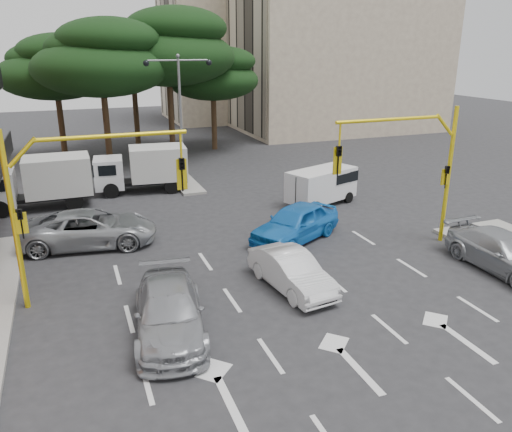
{
  "coord_description": "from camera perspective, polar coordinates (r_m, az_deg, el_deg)",
  "views": [
    {
      "loc": [
        -6.7,
        -14.71,
        8.36
      ],
      "look_at": [
        0.33,
        3.78,
        1.6
      ],
      "focal_mm": 35.0,
      "sensor_mm": 36.0,
      "label": 1
    }
  ],
  "objects": [
    {
      "name": "ground",
      "position": [
        18.2,
        3.3,
        -8.51
      ],
      "size": [
        120.0,
        120.0,
        0.0
      ],
      "primitive_type": "plane",
      "color": "#28282B",
      "rests_on": "ground"
    },
    {
      "name": "median_strip",
      "position": [
        32.5,
        -8.24,
        3.9
      ],
      "size": [
        1.4,
        6.0,
        0.15
      ],
      "primitive_type": "cube",
      "color": "gray",
      "rests_on": "ground"
    },
    {
      "name": "apartment_beige_near",
      "position": [
        53.79,
        9.45,
        19.69
      ],
      "size": [
        20.2,
        12.15,
        18.7
      ],
      "color": "tan",
      "rests_on": "ground"
    },
    {
      "name": "apartment_beige_far",
      "position": [
        61.91,
        -2.44,
        18.84
      ],
      "size": [
        16.2,
        12.15,
        16.7
      ],
      "color": "tan",
      "rests_on": "ground"
    },
    {
      "name": "pine_left_near",
      "position": [
        36.78,
        -17.28,
        16.89
      ],
      "size": [
        9.15,
        9.15,
        10.23
      ],
      "color": "#382616",
      "rests_on": "ground"
    },
    {
      "name": "pine_center",
      "position": [
        39.44,
        -9.99,
        18.51
      ],
      "size": [
        9.98,
        9.98,
        11.16
      ],
      "color": "#382616",
      "rests_on": "ground"
    },
    {
      "name": "pine_left_far",
      "position": [
        40.69,
        -21.98,
        15.53
      ],
      "size": [
        8.32,
        8.32,
        9.3
      ],
      "color": "#382616",
      "rests_on": "ground"
    },
    {
      "name": "pine_right",
      "position": [
        42.39,
        -4.87,
        15.91
      ],
      "size": [
        7.49,
        7.49,
        8.37
      ],
      "color": "#382616",
      "rests_on": "ground"
    },
    {
      "name": "pine_back",
      "position": [
        44.05,
        -13.95,
        17.36
      ],
      "size": [
        9.15,
        9.15,
        10.23
      ],
      "color": "#382616",
      "rests_on": "ground"
    },
    {
      "name": "signal_mast_right",
      "position": [
        21.94,
        17.86,
        6.19
      ],
      "size": [
        5.79,
        0.37,
        6.0
      ],
      "color": "yellow",
      "rests_on": "ground"
    },
    {
      "name": "signal_mast_left",
      "position": [
        17.29,
        -20.44,
        2.66
      ],
      "size": [
        5.79,
        0.37,
        6.0
      ],
      "color": "yellow",
      "rests_on": "ground"
    },
    {
      "name": "street_lamp_center",
      "position": [
        31.57,
        -8.7,
        13.33
      ],
      "size": [
        4.16,
        0.36,
        7.77
      ],
      "color": "slate",
      "rests_on": "median_strip"
    },
    {
      "name": "car_white_hatch",
      "position": [
        18.09,
        4.06,
        -6.3
      ],
      "size": [
        1.99,
        4.29,
        1.36
      ],
      "primitive_type": "imported",
      "rotation": [
        0.0,
        0.0,
        0.14
      ],
      "color": "silver",
      "rests_on": "ground"
    },
    {
      "name": "car_blue_compact",
      "position": [
        22.47,
        4.53,
        -0.78
      ],
      "size": [
        5.19,
        4.04,
        1.65
      ],
      "primitive_type": "imported",
      "rotation": [
        0.0,
        0.0,
        -1.07
      ],
      "color": "blue",
      "rests_on": "ground"
    },
    {
      "name": "car_silver_wagon",
      "position": [
        15.62,
        -9.9,
        -10.68
      ],
      "size": [
        2.79,
        5.29,
        1.46
      ],
      "primitive_type": "imported",
      "rotation": [
        0.0,
        0.0,
        -0.15
      ],
      "color": "#989AA0",
      "rests_on": "ground"
    },
    {
      "name": "car_silver_cross_a",
      "position": [
        23.0,
        -18.41,
        -1.36
      ],
      "size": [
        6.0,
        3.45,
        1.58
      ],
      "primitive_type": "imported",
      "rotation": [
        0.0,
        0.0,
        1.42
      ],
      "color": "#9EA1A6",
      "rests_on": "ground"
    },
    {
      "name": "car_silver_parked",
      "position": [
        21.73,
        26.49,
        -3.77
      ],
      "size": [
        2.1,
        5.05,
        1.46
      ],
      "primitive_type": "imported",
      "rotation": [
        0.0,
        0.0,
        0.01
      ],
      "color": "#A1A3A8",
      "rests_on": "ground"
    },
    {
      "name": "van_white",
      "position": [
        27.81,
        7.48,
        3.37
      ],
      "size": [
        4.4,
        3.09,
        2.01
      ],
      "primitive_type": null,
      "rotation": [
        0.0,
        0.0,
        -1.22
      ],
      "color": "white",
      "rests_on": "ground"
    },
    {
      "name": "box_truck_a",
      "position": [
        29.18,
        -23.61,
        3.44
      ],
      "size": [
        5.65,
        2.4,
        2.77
      ],
      "primitive_type": null,
      "rotation": [
        0.0,
        0.0,
        1.58
      ],
      "color": "white",
      "rests_on": "ground"
    },
    {
      "name": "box_truck_b",
      "position": [
        30.77,
        -12.91,
        5.21
      ],
      "size": [
        5.67,
        2.83,
        2.69
      ],
      "primitive_type": null,
      "rotation": [
        0.0,
        0.0,
        1.47
      ],
      "color": "silver",
      "rests_on": "ground"
    }
  ]
}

